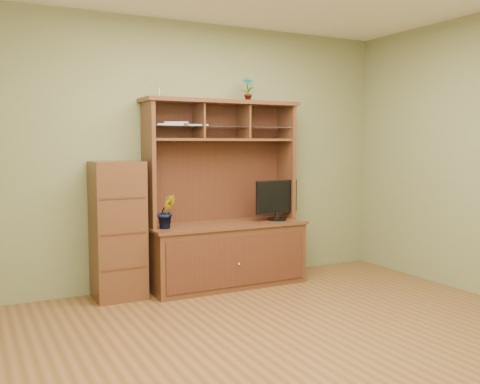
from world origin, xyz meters
TOP-DOWN VIEW (x-y plane):
  - room at (0.00, 0.00)m, footprint 4.54×4.04m
  - media_hutch at (0.22, 1.73)m, footprint 1.66×0.61m
  - monitor at (0.79, 1.64)m, footprint 0.53×0.21m
  - orchid_plant at (-0.44, 1.65)m, footprint 0.20×0.16m
  - top_plant at (0.52, 1.80)m, footprint 0.15×0.11m
  - reed_diffuser at (-0.44, 1.80)m, footprint 0.05×0.05m
  - magazines at (-0.23, 1.80)m, footprint 0.56×0.26m
  - side_cabinet at (-0.88, 1.77)m, footprint 0.46×0.42m

SIDE VIEW (x-z plane):
  - media_hutch at x=0.22m, z-range -0.43..1.47m
  - side_cabinet at x=-0.88m, z-range 0.00..1.30m
  - orchid_plant at x=-0.44m, z-range 0.65..0.98m
  - monitor at x=0.79m, z-range 0.66..1.08m
  - room at x=0.00m, z-range -0.02..2.72m
  - magazines at x=-0.23m, z-range 1.63..1.67m
  - reed_diffuser at x=-0.44m, z-range 1.87..2.13m
  - top_plant at x=0.52m, z-range 1.90..2.16m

